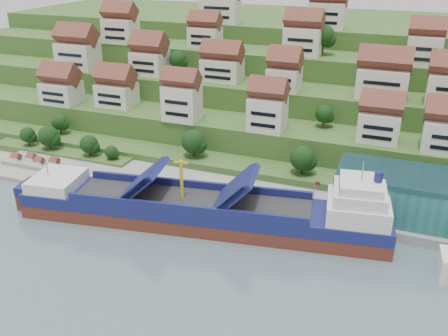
% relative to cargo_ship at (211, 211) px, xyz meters
% --- Properties ---
extents(ground, '(300.00, 300.00, 0.00)m').
position_rel_cargo_ship_xyz_m(ground, '(2.85, -0.49, -3.43)').
color(ground, slate).
rests_on(ground, ground).
extents(quay, '(180.00, 14.00, 2.20)m').
position_rel_cargo_ship_xyz_m(quay, '(22.85, 14.51, -2.33)').
color(quay, gray).
rests_on(quay, ground).
extents(pebble_beach, '(45.00, 20.00, 1.00)m').
position_rel_cargo_ship_xyz_m(pebble_beach, '(-55.15, 11.51, -2.93)').
color(pebble_beach, gray).
rests_on(pebble_beach, ground).
extents(hillside, '(260.00, 128.00, 31.00)m').
position_rel_cargo_ship_xyz_m(hillside, '(2.85, 103.07, 7.23)').
color(hillside, '#2D4C1E').
rests_on(hillside, ground).
extents(hillside_village, '(160.32, 64.67, 29.15)m').
position_rel_cargo_ship_xyz_m(hillside_village, '(4.22, 56.97, 19.85)').
color(hillside_village, silver).
rests_on(hillside_village, ground).
extents(hillside_trees, '(140.07, 62.66, 31.27)m').
position_rel_cargo_ship_xyz_m(hillside_trees, '(-9.60, 43.46, 13.06)').
color(hillside_trees, '#153712').
rests_on(hillside_trees, ground).
extents(flagpole, '(1.28, 0.16, 8.00)m').
position_rel_cargo_ship_xyz_m(flagpole, '(20.97, 9.51, 3.45)').
color(flagpole, gray).
rests_on(flagpole, quay).
extents(beach_huts, '(14.40, 3.70, 2.20)m').
position_rel_cargo_ship_xyz_m(beach_huts, '(-57.15, 10.26, -1.33)').
color(beach_huts, white).
rests_on(beach_huts, pebble_beach).
extents(cargo_ship, '(82.87, 25.19, 18.21)m').
position_rel_cargo_ship_xyz_m(cargo_ship, '(0.00, 0.00, 0.00)').
color(cargo_ship, '#56261A').
rests_on(cargo_ship, ground).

